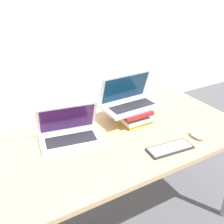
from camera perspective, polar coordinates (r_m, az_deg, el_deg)
wall_back at (r=2.87m, az=-16.83°, el=20.72°), size 8.00×0.05×2.70m
desk at (r=1.64m, az=0.98°, el=-7.68°), size 1.65×0.80×0.77m
laptop_left at (r=1.58m, az=-9.25°, el=-4.40°), size 0.39×0.29×0.22m
book_stack at (r=1.77m, az=4.02°, el=-0.16°), size 0.23×0.28×0.10m
laptop_on_books at (r=1.74m, az=3.74°, el=2.63°), size 0.37×0.22×0.22m
wireless_keyboard at (r=1.53m, az=12.50°, el=-7.72°), size 0.28×0.13×0.01m
mouse at (r=1.67m, az=18.03°, el=-4.71°), size 0.06×0.11×0.04m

